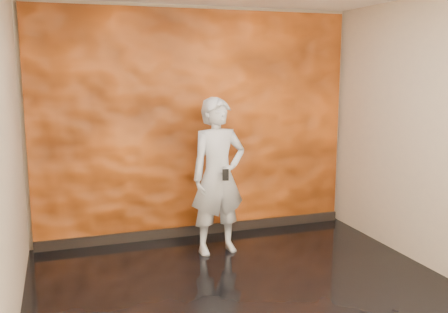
{
  "coord_description": "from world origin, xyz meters",
  "views": [
    {
      "loc": [
        -1.61,
        -3.89,
        2.05
      ],
      "look_at": [
        -0.01,
        0.88,
        1.17
      ],
      "focal_mm": 40.0,
      "sensor_mm": 36.0,
      "label": 1
    }
  ],
  "objects": [
    {
      "name": "room",
      "position": [
        0.0,
        0.0,
        1.4
      ],
      "size": [
        4.02,
        4.02,
        2.81
      ],
      "color": "black",
      "rests_on": "ground"
    },
    {
      "name": "feature_wall",
      "position": [
        0.0,
        1.96,
        1.38
      ],
      "size": [
        3.9,
        0.06,
        2.75
      ],
      "primitive_type": "cube",
      "color": "orange",
      "rests_on": "ground"
    },
    {
      "name": "baseboard",
      "position": [
        0.0,
        1.92,
        0.06
      ],
      "size": [
        3.9,
        0.04,
        0.12
      ],
      "primitive_type": "cube",
      "color": "black",
      "rests_on": "ground"
    },
    {
      "name": "man",
      "position": [
        0.06,
        1.28,
        0.88
      ],
      "size": [
        0.68,
        0.48,
        1.75
      ],
      "primitive_type": "imported",
      "rotation": [
        0.0,
        0.0,
        0.1
      ],
      "color": "#9399A2",
      "rests_on": "ground"
    },
    {
      "name": "phone",
      "position": [
        0.06,
        1.03,
        0.94
      ],
      "size": [
        0.07,
        0.02,
        0.13
      ],
      "primitive_type": "cube",
      "rotation": [
        0.0,
        0.0,
        -0.13
      ],
      "color": "black",
      "rests_on": "man"
    }
  ]
}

